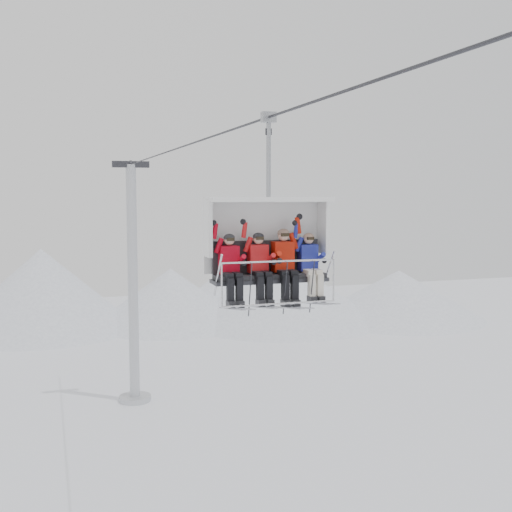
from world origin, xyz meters
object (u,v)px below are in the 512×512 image
object	(u,v)px
skier_center_left	(260,265)
skier_far_right	(310,264)
chairlift_carrier	(266,238)
lift_tower_right	(133,300)
skier_center_right	(285,262)
skier_far_left	(230,266)

from	to	relation	value
skier_center_left	skier_far_right	world-z (taller)	skier_center_left
chairlift_carrier	skier_center_left	bearing A→B (deg)	-129.21
lift_tower_right	skier_center_left	distance (m)	23.45
skier_far_right	skier_center_left	bearing A→B (deg)	179.78
skier_center_right	skier_far_right	bearing A→B (deg)	-1.27
lift_tower_right	skier_far_right	world-z (taller)	lift_tower_right
lift_tower_right	chairlift_carrier	distance (m)	23.25
chairlift_carrier	skier_center_left	xyz separation A→B (m)	(-0.26, -0.32, -0.53)
lift_tower_right	skier_far_right	distance (m)	23.47
chairlift_carrier	skier_far_right	world-z (taller)	chairlift_carrier
lift_tower_right	skier_center_left	xyz separation A→B (m)	(-0.26, -23.03, 4.43)
skier_center_right	chairlift_carrier	bearing A→B (deg)	134.85
skier_center_right	lift_tower_right	bearing A→B (deg)	90.76
chairlift_carrier	skier_far_left	bearing A→B (deg)	-160.46
lift_tower_right	skier_center_right	bearing A→B (deg)	-89.24
skier_far_right	chairlift_carrier	bearing A→B (deg)	160.15
chairlift_carrier	skier_far_right	bearing A→B (deg)	-19.85
skier_far_left	lift_tower_right	bearing A→B (deg)	87.77
lift_tower_right	chairlift_carrier	xyz separation A→B (m)	(0.00, -22.71, 4.96)
chairlift_carrier	lift_tower_right	bearing A→B (deg)	90.00
lift_tower_right	skier_far_left	bearing A→B (deg)	-92.23
skier_far_left	skier_far_right	bearing A→B (deg)	-0.09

